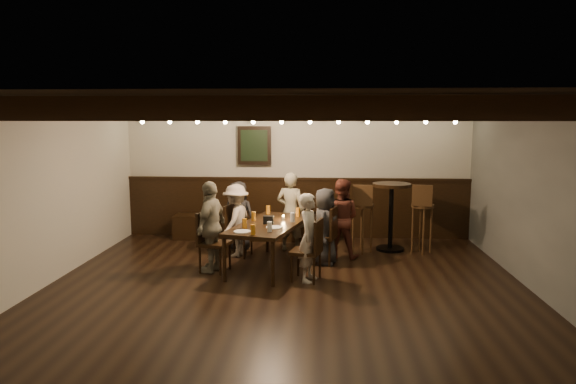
# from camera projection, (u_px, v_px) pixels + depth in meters

# --- Properties ---
(room) EXTENTS (7.00, 7.00, 7.00)m
(room) POSITION_uv_depth(u_px,v_px,m) (276.00, 190.00, 8.51)
(room) COLOR black
(room) RESTS_ON ground
(dining_table) EXTENTS (1.24, 1.97, 0.68)m
(dining_table) POSITION_uv_depth(u_px,v_px,m) (270.00, 227.00, 7.74)
(dining_table) COLOR black
(dining_table) RESTS_ON floor
(chair_left_near) EXTENTS (0.47, 0.47, 0.85)m
(chair_left_near) POSITION_uv_depth(u_px,v_px,m) (238.00, 240.00, 8.44)
(chair_left_near) COLOR black
(chair_left_near) RESTS_ON floor
(chair_left_far) EXTENTS (0.49, 0.49, 0.89)m
(chair_left_far) POSITION_uv_depth(u_px,v_px,m) (214.00, 253.00, 7.59)
(chair_left_far) COLOR black
(chair_left_far) RESTS_ON floor
(chair_right_near) EXTENTS (0.50, 0.50, 0.90)m
(chair_right_near) POSITION_uv_depth(u_px,v_px,m) (323.00, 246.00, 8.00)
(chair_right_near) COLOR black
(chair_right_near) RESTS_ON floor
(chair_right_far) EXTENTS (0.48, 0.48, 0.87)m
(chair_right_far) POSITION_uv_depth(u_px,v_px,m) (307.00, 262.00, 7.15)
(chair_right_far) COLOR black
(chair_right_far) RESTS_ON floor
(person_bench_left) EXTENTS (0.65, 0.51, 1.18)m
(person_bench_left) POSITION_uv_depth(u_px,v_px,m) (238.00, 215.00, 8.87)
(person_bench_left) COLOR black
(person_bench_left) RESTS_ON floor
(person_bench_centre) EXTENTS (0.56, 0.44, 1.36)m
(person_bench_centre) POSITION_uv_depth(u_px,v_px,m) (291.00, 212.00, 8.73)
(person_bench_centre) COLOR gray
(person_bench_centre) RESTS_ON floor
(person_bench_right) EXTENTS (0.73, 0.63, 1.29)m
(person_bench_right) POSITION_uv_depth(u_px,v_px,m) (341.00, 218.00, 8.32)
(person_bench_right) COLOR #5D2A1F
(person_bench_right) RESTS_ON floor
(person_left_near) EXTENTS (0.62, 0.86, 1.19)m
(person_left_near) POSITION_uv_depth(u_px,v_px,m) (236.00, 220.00, 8.40)
(person_left_near) COLOR #A89B8E
(person_left_near) RESTS_ON floor
(person_left_far) EXTENTS (0.51, 0.85, 1.35)m
(person_left_far) POSITION_uv_depth(u_px,v_px,m) (211.00, 226.00, 7.54)
(person_left_far) COLOR gray
(person_left_far) RESTS_ON floor
(person_right_near) EXTENTS (0.51, 0.66, 1.19)m
(person_right_near) POSITION_uv_depth(u_px,v_px,m) (325.00, 226.00, 7.95)
(person_right_near) COLOR #2A292C
(person_right_near) RESTS_ON floor
(person_right_far) EXTENTS (0.40, 0.51, 1.23)m
(person_right_far) POSITION_uv_depth(u_px,v_px,m) (309.00, 237.00, 7.09)
(person_right_far) COLOR #BCAF9F
(person_right_far) RESTS_ON floor
(pint_a) EXTENTS (0.07, 0.07, 0.14)m
(pint_a) POSITION_uv_depth(u_px,v_px,m) (268.00, 210.00, 8.47)
(pint_a) COLOR #BF7219
(pint_a) RESTS_ON dining_table
(pint_b) EXTENTS (0.07, 0.07, 0.14)m
(pint_b) POSITION_uv_depth(u_px,v_px,m) (298.00, 212.00, 8.26)
(pint_b) COLOR #BF7219
(pint_b) RESTS_ON dining_table
(pint_c) EXTENTS (0.07, 0.07, 0.14)m
(pint_c) POSITION_uv_depth(u_px,v_px,m) (254.00, 216.00, 7.91)
(pint_c) COLOR #BF7219
(pint_c) RESTS_ON dining_table
(pint_d) EXTENTS (0.07, 0.07, 0.14)m
(pint_d) POSITION_uv_depth(u_px,v_px,m) (292.00, 217.00, 7.82)
(pint_d) COLOR silver
(pint_d) RESTS_ON dining_table
(pint_e) EXTENTS (0.07, 0.07, 0.14)m
(pint_e) POSITION_uv_depth(u_px,v_px,m) (245.00, 223.00, 7.37)
(pint_e) COLOR #BF7219
(pint_e) RESTS_ON dining_table
(pint_f) EXTENTS (0.07, 0.07, 0.14)m
(pint_f) POSITION_uv_depth(u_px,v_px,m) (270.00, 227.00, 7.15)
(pint_f) COLOR silver
(pint_f) RESTS_ON dining_table
(pint_g) EXTENTS (0.07, 0.07, 0.14)m
(pint_g) POSITION_uv_depth(u_px,v_px,m) (253.00, 230.00, 6.96)
(pint_g) COLOR #BF7219
(pint_g) RESTS_ON dining_table
(plate_near) EXTENTS (0.24, 0.24, 0.01)m
(plate_near) POSITION_uv_depth(u_px,v_px,m) (242.00, 232.00, 7.12)
(plate_near) COLOR white
(plate_near) RESTS_ON dining_table
(plate_far) EXTENTS (0.24, 0.24, 0.01)m
(plate_far) POSITION_uv_depth(u_px,v_px,m) (274.00, 227.00, 7.40)
(plate_far) COLOR white
(plate_far) RESTS_ON dining_table
(condiment_caddy) EXTENTS (0.15, 0.10, 0.12)m
(condiment_caddy) POSITION_uv_depth(u_px,v_px,m) (268.00, 220.00, 7.68)
(condiment_caddy) COLOR black
(condiment_caddy) RESTS_ON dining_table
(candle) EXTENTS (0.05, 0.05, 0.05)m
(candle) POSITION_uv_depth(u_px,v_px,m) (283.00, 218.00, 7.98)
(candle) COLOR beige
(candle) RESTS_ON dining_table
(high_top_table) EXTENTS (0.65, 0.65, 1.16)m
(high_top_table) POSITION_uv_depth(u_px,v_px,m) (391.00, 206.00, 8.75)
(high_top_table) COLOR black
(high_top_table) RESTS_ON floor
(bar_stool_left) EXTENTS (0.37, 0.39, 1.18)m
(bar_stool_left) POSITION_uv_depth(u_px,v_px,m) (362.00, 227.00, 8.62)
(bar_stool_left) COLOR #382411
(bar_stool_left) RESTS_ON floor
(bar_stool_right) EXTENTS (0.39, 0.41, 1.18)m
(bar_stool_right) POSITION_uv_depth(u_px,v_px,m) (422.00, 227.00, 8.61)
(bar_stool_right) COLOR #382411
(bar_stool_right) RESTS_ON floor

